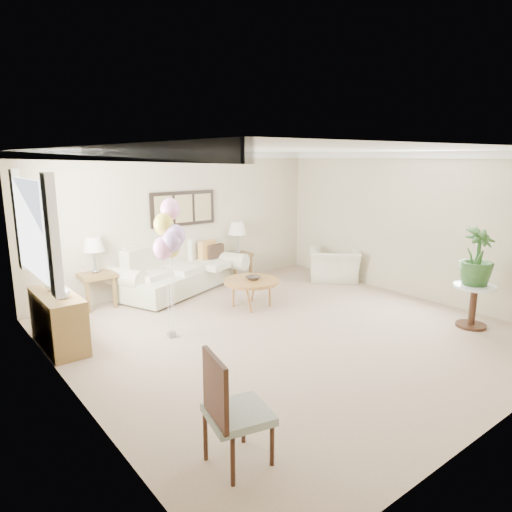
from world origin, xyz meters
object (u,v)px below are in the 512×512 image
at_px(sofa, 177,272).
at_px(balloon_cluster, 169,235).
at_px(coffee_table, 251,282).
at_px(accent_chair, 231,408).
at_px(armchair, 334,265).

relative_size(sofa, balloon_cluster, 1.46).
relative_size(coffee_table, accent_chair, 0.92).
distance_m(accent_chair, balloon_cluster, 3.11).
relative_size(armchair, accent_chair, 0.99).
height_order(armchair, balloon_cluster, balloon_cluster).
distance_m(coffee_table, balloon_cluster, 2.00).
xyz_separation_m(sofa, accent_chair, (-2.08, -4.75, 0.16)).
bearing_deg(sofa, accent_chair, -113.67).
distance_m(sofa, balloon_cluster, 2.50).
height_order(coffee_table, accent_chair, accent_chair).
relative_size(coffee_table, balloon_cluster, 0.48).
bearing_deg(accent_chair, armchair, 34.50).
bearing_deg(armchair, balloon_cluster, 52.78).
bearing_deg(accent_chair, balloon_cluster, 71.15).
height_order(sofa, balloon_cluster, balloon_cluster).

